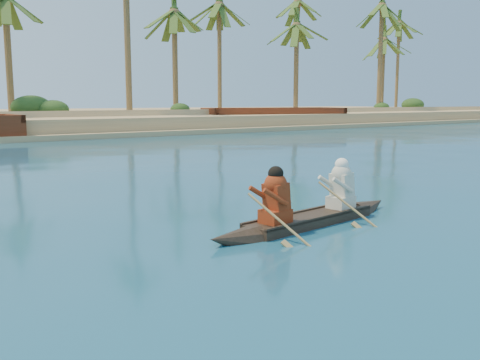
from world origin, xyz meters
TOP-DOWN VIEW (x-y plane):
  - ground at (0.00, 0.00)m, footprint 160.00×160.00m
  - sandy_embankment at (0.00, 46.89)m, footprint 150.00×51.00m
  - palm_grove at (0.00, 35.00)m, footprint 110.00×14.00m
  - shrub_cluster at (0.00, 31.50)m, footprint 100.00×6.00m
  - canoe at (-7.55, -4.00)m, footprint 5.39×1.36m
  - barge_right at (17.39, 27.00)m, footprint 13.79×7.62m

SIDE VIEW (x-z plane):
  - ground at x=0.00m, z-range 0.00..0.00m
  - canoe at x=-7.55m, z-range -0.45..1.02m
  - sandy_embankment at x=0.00m, z-range -0.22..1.28m
  - barge_right at x=17.39m, z-range -0.33..1.86m
  - shrub_cluster at x=0.00m, z-range 0.00..2.40m
  - palm_grove at x=0.00m, z-range 0.00..16.00m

